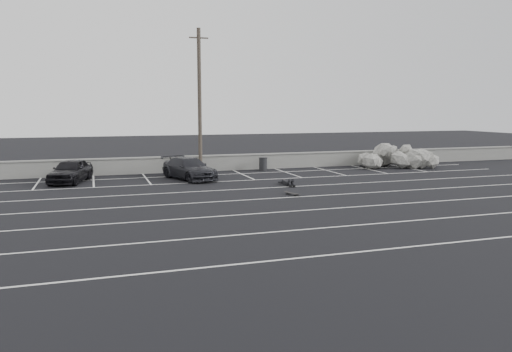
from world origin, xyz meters
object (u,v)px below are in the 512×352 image
object	(u,v)px
car_left	(71,171)
trash_bin	(263,164)
utility_pole	(200,101)
riprap_pile	(402,159)
person	(287,181)
skateboard	(292,194)
car_right	(189,168)

from	to	relation	value
car_left	trash_bin	size ratio (longest dim) A/B	4.43
car_left	trash_bin	distance (m)	12.22
utility_pole	riprap_pile	distance (m)	14.85
trash_bin	person	bearing A→B (deg)	-97.10
skateboard	person	bearing A→B (deg)	53.79
car_left	utility_pole	xyz separation A→B (m)	(7.85, 1.89, 3.96)
riprap_pile	skateboard	distance (m)	14.32
car_left	skateboard	size ratio (longest dim) A/B	4.48
trash_bin	car_right	bearing A→B (deg)	-155.16
car_right	skateboard	xyz separation A→B (m)	(3.68, -6.99, -0.56)
car_right	skateboard	size ratio (longest dim) A/B	5.01
car_right	riprap_pile	size ratio (longest dim) A/B	0.73
car_left	skateboard	bearing A→B (deg)	-19.11
riprap_pile	person	world-z (taller)	riprap_pile
riprap_pile	skateboard	bearing A→B (deg)	-145.37
riprap_pile	skateboard	size ratio (longest dim) A/B	6.87
utility_pole	skateboard	xyz separation A→B (m)	(2.43, -9.67, -4.55)
trash_bin	riprap_pile	world-z (taller)	riprap_pile
car_left	riprap_pile	distance (m)	22.07
car_left	riprap_pile	world-z (taller)	riprap_pile
riprap_pile	car_left	bearing A→B (deg)	-179.08
person	car_right	bearing A→B (deg)	146.59
riprap_pile	utility_pole	bearing A→B (deg)	173.82
trash_bin	person	xyz separation A→B (m)	(-0.78, -6.26, -0.24)
trash_bin	skateboard	world-z (taller)	trash_bin
car_right	trash_bin	bearing A→B (deg)	5.92
person	skateboard	xyz separation A→B (m)	(-1.03, -3.27, -0.13)
utility_pole	trash_bin	size ratio (longest dim) A/B	10.27
person	skateboard	size ratio (longest dim) A/B	2.47
riprap_pile	person	xyz separation A→B (m)	(-10.75, -4.87, -0.40)
car_right	trash_bin	size ratio (longest dim) A/B	4.95
car_left	person	bearing A→B (deg)	-3.75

